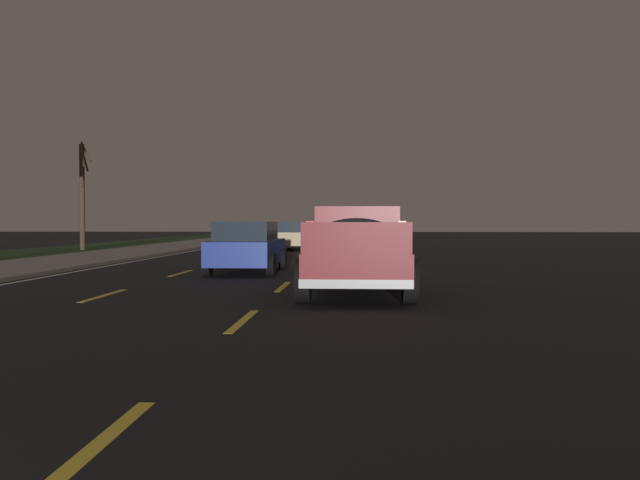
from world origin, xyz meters
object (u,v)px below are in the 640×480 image
at_px(sedan_blue, 247,247).
at_px(bare_tree_far, 82,193).
at_px(sedan_tan, 294,235).
at_px(sedan_red, 247,233).
at_px(pickup_truck, 357,248).

relative_size(sedan_blue, bare_tree_far, 0.75).
distance_m(sedan_blue, sedan_tan, 16.29).
bearing_deg(bare_tree_far, sedan_red, -48.78).
bearing_deg(sedan_blue, sedan_red, 9.59).
xyz_separation_m(sedan_blue, bare_tree_far, (15.53, 11.64, 2.32)).
distance_m(sedan_red, bare_tree_far, 10.70).
distance_m(sedan_blue, sedan_red, 22.73).
bearing_deg(pickup_truck, sedan_red, 14.24).
distance_m(pickup_truck, sedan_tan, 22.16).
xyz_separation_m(pickup_truck, sedan_red, (28.01, 7.11, -0.20)).
relative_size(sedan_red, bare_tree_far, 0.75).
bearing_deg(pickup_truck, sedan_tan, 9.10).
relative_size(pickup_truck, sedan_blue, 1.23).
bearing_deg(pickup_truck, sedan_blue, 30.70).
bearing_deg(sedan_tan, bare_tree_far, 93.80).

